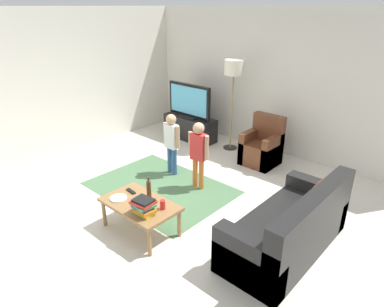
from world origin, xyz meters
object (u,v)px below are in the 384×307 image
tv_remote (131,191)px  child_near_tv (172,139)px  bottle (149,191)px  coffee_table (140,206)px  tv_stand (190,128)px  tv (189,101)px  floor_lamp (234,72)px  book_stack (144,206)px  plate (118,198)px  soda_can (163,205)px  armchair (262,148)px  couch (292,231)px  child_center (198,150)px

tv_remote → child_near_tv: bearing=120.0°
bottle → coffee_table: bearing=-112.6°
tv_stand → tv: size_ratio=1.09×
floor_lamp → bottle: floor_lamp is taller
book_stack → plate: 0.51m
bottle → tv_remote: size_ratio=1.95×
floor_lamp → tv_remote: bearing=-80.0°
bottle → soda_can: size_ratio=2.77×
tv_stand → child_near_tv: (0.93, -1.47, 0.40)m
tv_stand → tv_remote: tv_stand is taller
soda_can → child_near_tv: bearing=131.8°
soda_can → plate: 0.64m
armchair → tv_remote: bearing=-97.0°
couch → soda_can: bearing=-147.5°
coffee_table → tv: bearing=122.1°
armchair → tv: bearing=179.4°
child_near_tv → book_stack: child_near_tv is taller
soda_can → floor_lamp: bearing=111.1°
couch → coffee_table: bearing=-150.1°
tv → book_stack: (2.03, -3.00, -0.33)m
tv → soda_can: 3.52m
coffee_table → armchair: bearing=89.2°
bottle → floor_lamp: bearing=106.5°
bottle → child_center: bearing=101.9°
armchair → coffee_table: bearing=-90.8°
couch → child_center: size_ratio=1.63×
couch → armchair: 2.50m
book_stack → child_center: bearing=106.5°
tv_stand → floor_lamp: 1.64m
coffee_table → book_stack: book_stack is taller
tv → bottle: (1.86, -2.77, -0.29)m
child_near_tv → soda_can: bearing=-48.2°
armchair → book_stack: armchair is taller
tv → book_stack: bearing=-55.9°
tv → coffee_table: tv is taller
tv_stand → armchair: armchair is taller
couch → tv: bearing=150.4°
child_center → bottle: bearing=-78.1°
tv → child_center: 2.21m
bottle → child_near_tv: bearing=125.2°
armchair → floor_lamp: size_ratio=0.51×
soda_can → plate: soda_can is taller
tv_remote → soda_can: bearing=6.6°
book_stack → tv_stand: bearing=123.9°
child_near_tv → child_center: bearing=-6.6°
floor_lamp → soda_can: bearing=-68.9°
tv_stand → couch: size_ratio=0.67×
tv_stand → child_near_tv: child_near_tv is taller
tv → plate: size_ratio=5.00×
tv_stand → floor_lamp: floor_lamp is taller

